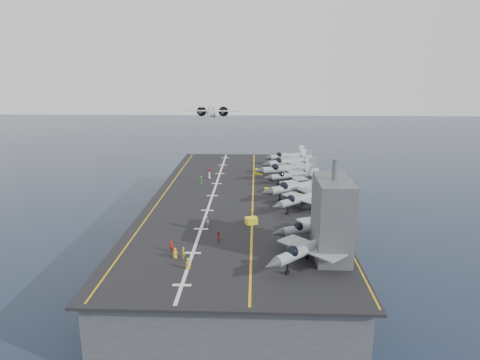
{
  "coord_description": "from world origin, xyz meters",
  "views": [
    {
      "loc": [
        3.58,
        -90.38,
        38.4
      ],
      "look_at": [
        0.0,
        4.0,
        13.0
      ],
      "focal_mm": 32.0,
      "sensor_mm": 36.0,
      "label": 1
    }
  ],
  "objects_px": {
    "fighter_jet_0": "(307,248)",
    "transport_plane": "(212,114)",
    "island_superstructure": "(333,209)",
    "tow_cart_a": "(251,221)"
  },
  "relations": [
    {
      "from": "fighter_jet_0",
      "to": "transport_plane",
      "type": "relative_size",
      "value": 0.89
    },
    {
      "from": "fighter_jet_0",
      "to": "tow_cart_a",
      "type": "bearing_deg",
      "value": 116.95
    },
    {
      "from": "tow_cart_a",
      "to": "transport_plane",
      "type": "xyz_separation_m",
      "value": [
        -15.33,
        80.57,
        10.44
      ]
    },
    {
      "from": "island_superstructure",
      "to": "tow_cart_a",
      "type": "distance_m",
      "value": 19.01
    },
    {
      "from": "transport_plane",
      "to": "island_superstructure",
      "type": "bearing_deg",
      "value": -73.63
    },
    {
      "from": "fighter_jet_0",
      "to": "tow_cart_a",
      "type": "height_order",
      "value": "fighter_jet_0"
    },
    {
      "from": "tow_cart_a",
      "to": "transport_plane",
      "type": "distance_m",
      "value": 82.68
    },
    {
      "from": "island_superstructure",
      "to": "tow_cart_a",
      "type": "xyz_separation_m",
      "value": [
        -12.14,
        12.92,
        -6.88
      ]
    },
    {
      "from": "tow_cart_a",
      "to": "transport_plane",
      "type": "height_order",
      "value": "transport_plane"
    },
    {
      "from": "fighter_jet_0",
      "to": "transport_plane",
      "type": "height_order",
      "value": "transport_plane"
    }
  ]
}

